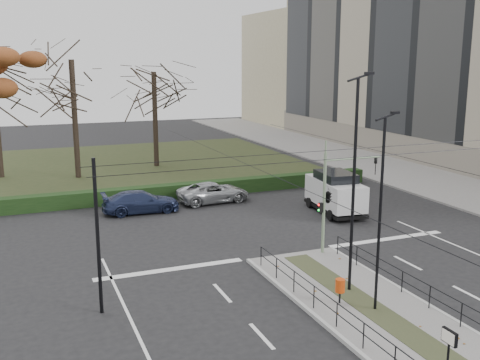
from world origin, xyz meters
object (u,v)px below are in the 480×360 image
at_px(parked_car_third, 141,202).
at_px(bare_tree_center, 154,79).
at_px(litter_bin, 340,286).
at_px(white_van, 335,192).
at_px(bare_tree_near, 72,68).
at_px(streetlamp_median_near, 380,212).
at_px(traffic_light, 329,195).
at_px(streetlamp_median_far, 354,183).
at_px(info_panel, 449,345).
at_px(parked_car_fourth, 214,192).

xyz_separation_m(parked_car_third, bare_tree_center, (4.63, 14.91, 7.13)).
bearing_deg(litter_bin, white_van, 59.46).
bearing_deg(bare_tree_near, streetlamp_median_near, -75.48).
bearing_deg(traffic_light, streetlamp_median_far, -109.62).
relative_size(traffic_light, bare_tree_near, 0.40).
xyz_separation_m(litter_bin, parked_car_third, (-4.26, 16.62, -0.14)).
height_order(info_panel, streetlamp_median_near, streetlamp_median_near).
xyz_separation_m(parked_car_third, white_van, (11.34, -4.61, 0.66)).
bearing_deg(info_panel, streetlamp_median_far, 77.16).
distance_m(traffic_light, info_panel, 12.46).
distance_m(litter_bin, streetlamp_median_near, 3.42).
bearing_deg(traffic_light, parked_car_third, 121.66).
distance_m(streetlamp_median_near, white_van, 14.60).
bearing_deg(streetlamp_median_near, traffic_light, 75.20).
bearing_deg(info_panel, parked_car_fourth, 86.36).
bearing_deg(parked_car_fourth, traffic_light, -175.42).
relative_size(streetlamp_median_far, white_van, 1.71).
relative_size(white_van, bare_tree_center, 0.47).
bearing_deg(parked_car_third, streetlamp_median_near, -161.66).
height_order(litter_bin, bare_tree_center, bare_tree_center).
height_order(litter_bin, info_panel, info_panel).
relative_size(streetlamp_median_near, bare_tree_near, 0.60).
bearing_deg(info_panel, streetlamp_median_near, 73.88).
distance_m(streetlamp_median_near, parked_car_third, 18.66).
bearing_deg(litter_bin, parked_car_fourth, 87.08).
height_order(traffic_light, litter_bin, traffic_light).
bearing_deg(streetlamp_median_near, bare_tree_center, 91.06).
xyz_separation_m(traffic_light, parked_car_third, (-6.92, 11.22, -2.35)).
distance_m(streetlamp_median_far, parked_car_fourth, 16.96).
distance_m(info_panel, parked_car_third, 23.48).
bearing_deg(streetlamp_median_near, streetlamp_median_far, 86.90).
bearing_deg(traffic_light, bare_tree_near, 111.87).
bearing_deg(streetlamp_median_far, litter_bin, -138.32).
distance_m(streetlamp_median_near, bare_tree_center, 32.76).
distance_m(info_panel, bare_tree_center, 38.58).
bearing_deg(info_panel, white_van, 67.41).
relative_size(streetlamp_median_near, parked_car_third, 1.56).
bearing_deg(bare_tree_center, parked_car_third, -107.24).
height_order(parked_car_third, bare_tree_near, bare_tree_near).
distance_m(streetlamp_median_near, parked_car_fourth, 18.73).
bearing_deg(streetlamp_median_far, info_panel, -102.84).
relative_size(parked_car_third, white_van, 0.93).
xyz_separation_m(traffic_light, parked_car_fourth, (-1.77, 12.04, -2.37)).
height_order(streetlamp_median_far, bare_tree_near, bare_tree_near).
distance_m(white_van, bare_tree_center, 21.64).
relative_size(litter_bin, streetlamp_median_near, 0.13).
relative_size(bare_tree_center, bare_tree_near, 0.89).
xyz_separation_m(info_panel, streetlamp_median_far, (1.71, 7.51, 2.88)).
distance_m(traffic_light, bare_tree_center, 26.67).
xyz_separation_m(streetlamp_median_near, bare_tree_near, (-7.74, 29.89, 4.84)).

